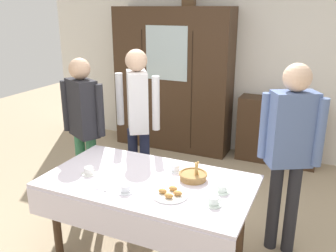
{
  "coord_description": "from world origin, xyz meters",
  "views": [
    {
      "loc": [
        1.27,
        -2.6,
        2.12
      ],
      "look_at": [
        0.0,
        0.2,
        1.11
      ],
      "focal_mm": 38.55,
      "sensor_mm": 36.0,
      "label": 1
    }
  ],
  "objects_px": {
    "tea_cup_mid_left": "(176,168)",
    "person_by_cabinet": "(138,112)",
    "book_stack": "(281,95)",
    "bookshelf_low": "(277,131)",
    "wall_cabinet": "(173,80)",
    "spoon_mid_right": "(167,179)",
    "tea_cup_mid_right": "(222,189)",
    "pastry_plate": "(170,194)",
    "person_beside_shelf": "(83,119)",
    "tea_cup_back_edge": "(89,171)",
    "tea_cup_center": "(214,202)",
    "bread_basket": "(193,176)",
    "tea_cup_far_right": "(125,189)",
    "spoon_far_right": "(102,190)",
    "person_near_right_end": "(290,142)",
    "dining_table": "(146,192)"
  },
  "relations": [
    {
      "from": "tea_cup_far_right",
      "to": "person_near_right_end",
      "type": "xyz_separation_m",
      "value": [
        1.1,
        0.85,
        0.26
      ]
    },
    {
      "from": "bread_basket",
      "to": "tea_cup_mid_left",
      "type": "bearing_deg",
      "value": 156.49
    },
    {
      "from": "person_by_cabinet",
      "to": "spoon_mid_right",
      "type": "bearing_deg",
      "value": -48.28
    },
    {
      "from": "tea_cup_back_edge",
      "to": "person_near_right_end",
      "type": "height_order",
      "value": "person_near_right_end"
    },
    {
      "from": "wall_cabinet",
      "to": "book_stack",
      "type": "xyz_separation_m",
      "value": [
        1.59,
        0.05,
        -0.09
      ]
    },
    {
      "from": "tea_cup_back_edge",
      "to": "tea_cup_far_right",
      "type": "bearing_deg",
      "value": -17.82
    },
    {
      "from": "wall_cabinet",
      "to": "person_beside_shelf",
      "type": "bearing_deg",
      "value": -94.28
    },
    {
      "from": "pastry_plate",
      "to": "person_beside_shelf",
      "type": "height_order",
      "value": "person_beside_shelf"
    },
    {
      "from": "bookshelf_low",
      "to": "person_by_cabinet",
      "type": "relative_size",
      "value": 0.64
    },
    {
      "from": "tea_cup_mid_left",
      "to": "spoon_far_right",
      "type": "relative_size",
      "value": 1.09
    },
    {
      "from": "wall_cabinet",
      "to": "tea_cup_back_edge",
      "type": "relative_size",
      "value": 16.41
    },
    {
      "from": "tea_cup_center",
      "to": "tea_cup_mid_left",
      "type": "distance_m",
      "value": 0.63
    },
    {
      "from": "wall_cabinet",
      "to": "tea_cup_mid_right",
      "type": "distance_m",
      "value": 2.95
    },
    {
      "from": "tea_cup_center",
      "to": "person_by_cabinet",
      "type": "bearing_deg",
      "value": 139.19
    },
    {
      "from": "tea_cup_mid_right",
      "to": "tea_cup_back_edge",
      "type": "bearing_deg",
      "value": -171.62
    },
    {
      "from": "dining_table",
      "to": "wall_cabinet",
      "type": "height_order",
      "value": "wall_cabinet"
    },
    {
      "from": "bookshelf_low",
      "to": "bread_basket",
      "type": "xyz_separation_m",
      "value": [
        -0.35,
        -2.45,
        0.33
      ]
    },
    {
      "from": "tea_cup_mid_left",
      "to": "person_by_cabinet",
      "type": "distance_m",
      "value": 0.98
    },
    {
      "from": "tea_cup_far_right",
      "to": "wall_cabinet",
      "type": "bearing_deg",
      "value": 106.56
    },
    {
      "from": "bread_basket",
      "to": "spoon_mid_right",
      "type": "distance_m",
      "value": 0.22
    },
    {
      "from": "tea_cup_mid_right",
      "to": "person_near_right_end",
      "type": "xyz_separation_m",
      "value": [
        0.42,
        0.54,
        0.26
      ]
    },
    {
      "from": "wall_cabinet",
      "to": "tea_cup_mid_left",
      "type": "height_order",
      "value": "wall_cabinet"
    },
    {
      "from": "pastry_plate",
      "to": "person_near_right_end",
      "type": "height_order",
      "value": "person_near_right_end"
    },
    {
      "from": "person_by_cabinet",
      "to": "person_beside_shelf",
      "type": "bearing_deg",
      "value": -147.06
    },
    {
      "from": "tea_cup_back_edge",
      "to": "bread_basket",
      "type": "relative_size",
      "value": 0.54
    },
    {
      "from": "tea_cup_mid_right",
      "to": "person_beside_shelf",
      "type": "height_order",
      "value": "person_beside_shelf"
    },
    {
      "from": "tea_cup_mid_left",
      "to": "bread_basket",
      "type": "relative_size",
      "value": 0.54
    },
    {
      "from": "wall_cabinet",
      "to": "spoon_mid_right",
      "type": "relative_size",
      "value": 17.93
    },
    {
      "from": "person_near_right_end",
      "to": "person_by_cabinet",
      "type": "height_order",
      "value": "person_by_cabinet"
    },
    {
      "from": "dining_table",
      "to": "tea_cup_far_right",
      "type": "relative_size",
      "value": 13.32
    },
    {
      "from": "tea_cup_mid_right",
      "to": "person_by_cabinet",
      "type": "bearing_deg",
      "value": 145.6
    },
    {
      "from": "pastry_plate",
      "to": "book_stack",
      "type": "bearing_deg",
      "value": 81.44
    },
    {
      "from": "tea_cup_mid_left",
      "to": "tea_cup_far_right",
      "type": "distance_m",
      "value": 0.55
    },
    {
      "from": "pastry_plate",
      "to": "spoon_mid_right",
      "type": "xyz_separation_m",
      "value": [
        -0.13,
        0.23,
        -0.01
      ]
    },
    {
      "from": "tea_cup_far_right",
      "to": "person_by_cabinet",
      "type": "bearing_deg",
      "value": 114.22
    },
    {
      "from": "tea_cup_mid_right",
      "to": "pastry_plate",
      "type": "height_order",
      "value": "tea_cup_mid_right"
    },
    {
      "from": "person_beside_shelf",
      "to": "person_by_cabinet",
      "type": "xyz_separation_m",
      "value": [
        0.48,
        0.31,
        0.05
      ]
    },
    {
      "from": "tea_cup_center",
      "to": "tea_cup_mid_right",
      "type": "bearing_deg",
      "value": 89.61
    },
    {
      "from": "pastry_plate",
      "to": "person_near_right_end",
      "type": "bearing_deg",
      "value": 44.78
    },
    {
      "from": "bread_basket",
      "to": "spoon_mid_right",
      "type": "height_order",
      "value": "bread_basket"
    },
    {
      "from": "spoon_far_right",
      "to": "pastry_plate",
      "type": "bearing_deg",
      "value": 16.0
    },
    {
      "from": "book_stack",
      "to": "person_by_cabinet",
      "type": "distance_m",
      "value": 2.15
    },
    {
      "from": "book_stack",
      "to": "person_beside_shelf",
      "type": "xyz_separation_m",
      "value": [
        -1.74,
        -2.06,
        0.02
      ]
    },
    {
      "from": "bookshelf_low",
      "to": "tea_cup_mid_left",
      "type": "bearing_deg",
      "value": -103.14
    },
    {
      "from": "tea_cup_center",
      "to": "spoon_mid_right",
      "type": "relative_size",
      "value": 1.09
    },
    {
      "from": "tea_cup_mid_left",
      "to": "tea_cup_mid_right",
      "type": "xyz_separation_m",
      "value": [
        0.48,
        -0.2,
        0.0
      ]
    },
    {
      "from": "tea_cup_far_right",
      "to": "spoon_far_right",
      "type": "distance_m",
      "value": 0.19
    },
    {
      "from": "book_stack",
      "to": "bookshelf_low",
      "type": "bearing_deg",
      "value": 180.0
    },
    {
      "from": "bread_basket",
      "to": "spoon_far_right",
      "type": "xyz_separation_m",
      "value": [
        -0.58,
        -0.47,
        -0.03
      ]
    },
    {
      "from": "bookshelf_low",
      "to": "tea_cup_center",
      "type": "distance_m",
      "value": 2.79
    }
  ]
}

